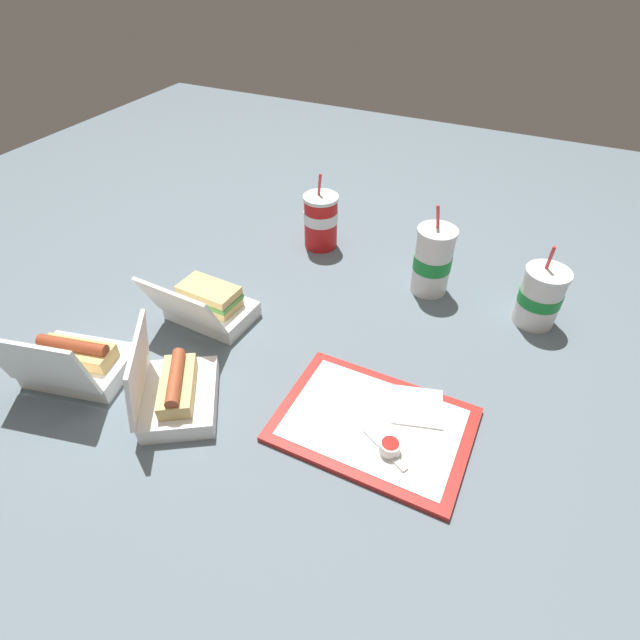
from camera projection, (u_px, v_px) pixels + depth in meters
ground_plane at (303, 337)px, 1.18m from camera, size 3.20×3.20×0.00m
food_tray at (373, 424)px, 0.97m from camera, size 0.37×0.26×0.01m
ketchup_cup at (390, 447)px, 0.91m from camera, size 0.04×0.04×0.02m
napkin_stack at (417, 407)px, 1.00m from camera, size 0.12×0.12×0.00m
plastic_fork at (385, 449)px, 0.92m from camera, size 0.10×0.06×0.00m
clamshell_hotdog_front at (175, 391)px, 0.99m from camera, size 0.23×0.24×0.18m
clamshell_sandwich_corner at (208, 305)px, 1.20m from camera, size 0.21×0.20×0.16m
clamshell_hotdog_left at (75, 362)px, 1.05m from camera, size 0.24×0.22×0.18m
soda_cup_front at (433, 261)px, 1.26m from camera, size 0.10×0.10×0.24m
soda_cup_corner at (540, 297)px, 1.17m from camera, size 0.10×0.10×0.21m
soda_cup_left at (321, 220)px, 1.44m from camera, size 0.10×0.10×0.22m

